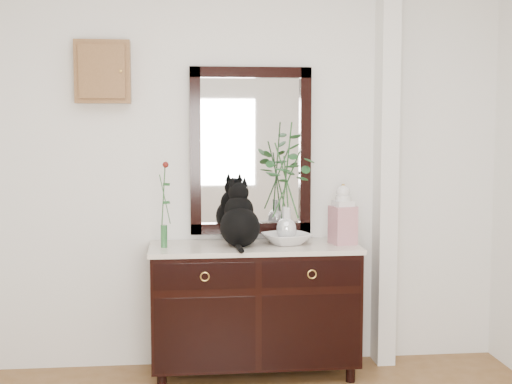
{
  "coord_description": "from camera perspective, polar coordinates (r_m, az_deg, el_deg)",
  "views": [
    {
      "loc": [
        -0.36,
        -2.73,
        1.63
      ],
      "look_at": [
        0.1,
        1.63,
        1.2
      ],
      "focal_mm": 50.0,
      "sensor_mm": 36.0,
      "label": 1
    }
  ],
  "objects": [
    {
      "name": "pilaster",
      "position": [
        4.83,
        10.35,
        2.19
      ],
      "size": [
        0.12,
        0.2,
        2.7
      ],
      "primitive_type": "cube",
      "color": "silver",
      "rests_on": "ground"
    },
    {
      "name": "wall_mirror",
      "position": [
        4.72,
        -0.43,
        3.3
      ],
      "size": [
        0.8,
        0.06,
        1.1
      ],
      "color": "black",
      "rests_on": "wall_back"
    },
    {
      "name": "lotus_bowl",
      "position": [
        4.58,
        2.44,
        -3.76
      ],
      "size": [
        0.38,
        0.38,
        0.07
      ],
      "primitive_type": "imported",
      "rotation": [
        0.0,
        0.0,
        0.37
      ],
      "color": "silver",
      "rests_on": "sideboard"
    },
    {
      "name": "vase_branches",
      "position": [
        4.53,
        2.46,
        0.87
      ],
      "size": [
        0.44,
        0.44,
        0.77
      ],
      "primitive_type": null,
      "rotation": [
        0.0,
        0.0,
        -0.21
      ],
      "color": "silver",
      "rests_on": "lotus_bowl"
    },
    {
      "name": "key_cabinet",
      "position": [
        4.7,
        -12.16,
        9.38
      ],
      "size": [
        0.35,
        0.1,
        0.4
      ],
      "primitive_type": "cube",
      "color": "brown",
      "rests_on": "wall_back"
    },
    {
      "name": "bud_vase_rose",
      "position": [
        4.46,
        -7.4,
        -0.96
      ],
      "size": [
        0.07,
        0.07,
        0.55
      ],
      "primitive_type": null,
      "rotation": [
        0.0,
        0.0,
        0.12
      ],
      "color": "#2A6231",
      "rests_on": "sideboard"
    },
    {
      "name": "wall_back",
      "position": [
        4.73,
        -1.65,
        2.21
      ],
      "size": [
        3.6,
        0.04,
        2.7
      ],
      "primitive_type": "cube",
      "color": "silver",
      "rests_on": "ground"
    },
    {
      "name": "ginger_jar",
      "position": [
        4.6,
        6.97,
        -1.74
      ],
      "size": [
        0.18,
        0.18,
        0.39
      ],
      "primitive_type": null,
      "rotation": [
        0.0,
        0.0,
        0.24
      ],
      "color": "silver",
      "rests_on": "sideboard"
    },
    {
      "name": "sideboard",
      "position": [
        4.63,
        -0.13,
        -8.87
      ],
      "size": [
        1.33,
        0.52,
        0.82
      ],
      "color": "black",
      "rests_on": "ground"
    },
    {
      "name": "cat",
      "position": [
        4.49,
        -1.29,
        -1.76
      ],
      "size": [
        0.3,
        0.36,
        0.41
      ],
      "primitive_type": null,
      "rotation": [
        0.0,
        0.0,
        0.03
      ],
      "color": "black",
      "rests_on": "sideboard"
    }
  ]
}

